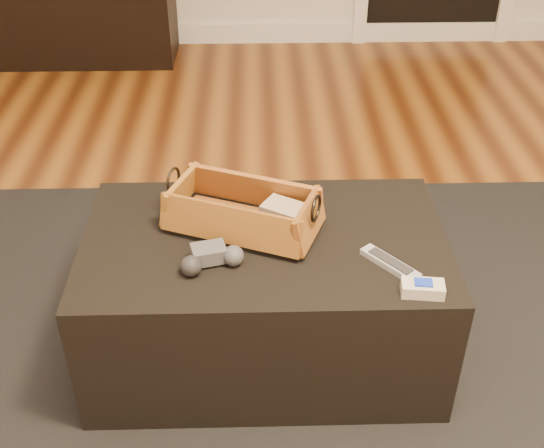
{
  "coord_description": "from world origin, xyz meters",
  "views": [
    {
      "loc": [
        0.19,
        -1.47,
        1.53
      ],
      "look_at": [
        0.23,
        0.01,
        0.49
      ],
      "focal_mm": 45.0,
      "sensor_mm": 36.0,
      "label": 1
    }
  ],
  "objects_px": {
    "media_cabinet": "(57,13)",
    "wicker_basket": "(243,212)",
    "ottoman": "(265,296)",
    "cream_gadget": "(423,288)",
    "silver_remote": "(390,264)",
    "tv_remote": "(234,221)",
    "game_controller": "(211,258)"
  },
  "relations": [
    {
      "from": "media_cabinet",
      "to": "silver_remote",
      "type": "height_order",
      "value": "media_cabinet"
    },
    {
      "from": "silver_remote",
      "to": "media_cabinet",
      "type": "bearing_deg",
      "value": 119.75
    },
    {
      "from": "ottoman",
      "to": "cream_gadget",
      "type": "xyz_separation_m",
      "value": [
        0.38,
        -0.24,
        0.23
      ]
    },
    {
      "from": "wicker_basket",
      "to": "tv_remote",
      "type": "bearing_deg",
      "value": -164.87
    },
    {
      "from": "ottoman",
      "to": "cream_gadget",
      "type": "height_order",
      "value": "cream_gadget"
    },
    {
      "from": "media_cabinet",
      "to": "silver_remote",
      "type": "distance_m",
      "value": 3.01
    },
    {
      "from": "tv_remote",
      "to": "game_controller",
      "type": "xyz_separation_m",
      "value": [
        -0.06,
        -0.17,
        0.0
      ]
    },
    {
      "from": "ottoman",
      "to": "tv_remote",
      "type": "bearing_deg",
      "value": 150.57
    },
    {
      "from": "media_cabinet",
      "to": "wicker_basket",
      "type": "relative_size",
      "value": 2.89
    },
    {
      "from": "game_controller",
      "to": "silver_remote",
      "type": "distance_m",
      "value": 0.46
    },
    {
      "from": "media_cabinet",
      "to": "silver_remote",
      "type": "relative_size",
      "value": 8.44
    },
    {
      "from": "wicker_basket",
      "to": "silver_remote",
      "type": "xyz_separation_m",
      "value": [
        0.38,
        -0.19,
        -0.04
      ]
    },
    {
      "from": "media_cabinet",
      "to": "silver_remote",
      "type": "bearing_deg",
      "value": -60.25
    },
    {
      "from": "silver_remote",
      "to": "cream_gadget",
      "type": "height_order",
      "value": "cream_gadget"
    },
    {
      "from": "game_controller",
      "to": "cream_gadget",
      "type": "distance_m",
      "value": 0.54
    },
    {
      "from": "media_cabinet",
      "to": "tv_remote",
      "type": "distance_m",
      "value": 2.67
    },
    {
      "from": "media_cabinet",
      "to": "wicker_basket",
      "type": "xyz_separation_m",
      "value": [
        1.11,
        -2.42,
        0.22
      ]
    },
    {
      "from": "ottoman",
      "to": "tv_remote",
      "type": "distance_m",
      "value": 0.26
    },
    {
      "from": "media_cabinet",
      "to": "wicker_basket",
      "type": "bearing_deg",
      "value": -65.37
    },
    {
      "from": "ottoman",
      "to": "game_controller",
      "type": "relative_size",
      "value": 5.66
    },
    {
      "from": "media_cabinet",
      "to": "ottoman",
      "type": "xyz_separation_m",
      "value": [
        1.17,
        -2.48,
        -0.04
      ]
    },
    {
      "from": "media_cabinet",
      "to": "ottoman",
      "type": "bearing_deg",
      "value": -64.73
    },
    {
      "from": "cream_gadget",
      "to": "media_cabinet",
      "type": "bearing_deg",
      "value": 119.71
    },
    {
      "from": "ottoman",
      "to": "wicker_basket",
      "type": "distance_m",
      "value": 0.27
    },
    {
      "from": "tv_remote",
      "to": "cream_gadget",
      "type": "height_order",
      "value": "same"
    },
    {
      "from": "media_cabinet",
      "to": "ottoman",
      "type": "relative_size",
      "value": 1.35
    },
    {
      "from": "cream_gadget",
      "to": "silver_remote",
      "type": "bearing_deg",
      "value": 118.85
    },
    {
      "from": "media_cabinet",
      "to": "tv_remote",
      "type": "bearing_deg",
      "value": -65.93
    },
    {
      "from": "wicker_basket",
      "to": "cream_gadget",
      "type": "xyz_separation_m",
      "value": [
        0.44,
        -0.3,
        -0.03
      ]
    },
    {
      "from": "ottoman",
      "to": "cream_gadget",
      "type": "relative_size",
      "value": 9.12
    },
    {
      "from": "media_cabinet",
      "to": "game_controller",
      "type": "bearing_deg",
      "value": -68.37
    },
    {
      "from": "wicker_basket",
      "to": "cream_gadget",
      "type": "height_order",
      "value": "wicker_basket"
    }
  ]
}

